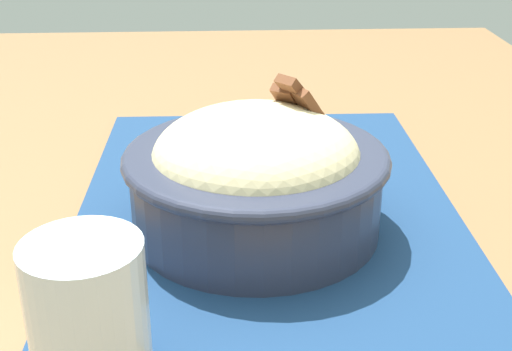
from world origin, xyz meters
TOP-DOWN VIEW (x-y plane):
  - table at (0.00, 0.00)m, footprint 1.35×0.96m
  - placemat at (-0.02, -0.03)m, footprint 0.47×0.35m
  - bowl at (-0.08, -0.02)m, footprint 0.24×0.24m
  - fork at (0.10, -0.03)m, footprint 0.03×0.14m
  - drinking_glass at (-0.25, 0.09)m, footprint 0.07×0.07m

SIDE VIEW (x-z plane):
  - table at x=0.00m, z-range 0.32..1.09m
  - placemat at x=-0.02m, z-range 0.77..0.78m
  - fork at x=0.10m, z-range 0.78..0.78m
  - drinking_glass at x=-0.25m, z-range 0.77..0.86m
  - bowl at x=-0.08m, z-range 0.76..0.89m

